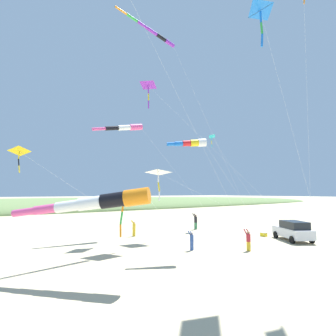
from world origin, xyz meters
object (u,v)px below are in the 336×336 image
(person_bystander_far, at_px, (134,227))
(kite_windsock_magenta_far_left, at_px, (192,143))
(kite_windsock_rainbow_low_near, at_px, (155,34))
(kite_delta_white_trailing, at_px, (212,137))
(kite_windsock_purple_drifting, at_px, (98,202))
(kite_delta_red_high_left, at_px, (159,172))
(kite_delta_checkered_midright, at_px, (124,198))
(kite_delta_long_streamer_right, at_px, (260,11))
(kite_windsock_orange_high_right, at_px, (125,128))
(cooler_box, at_px, (264,234))
(kite_delta_blue_topmost, at_px, (21,152))
(person_adult_flyer, at_px, (196,221))
(person_child_green_jacket, at_px, (248,239))
(parked_car, at_px, (293,230))
(kite_delta_teal_far_right, at_px, (148,86))
(person_child_grey_jacket, at_px, (192,240))

(person_bystander_far, height_order, kite_windsock_magenta_far_left, kite_windsock_magenta_far_left)
(kite_windsock_rainbow_low_near, xyz_separation_m, kite_delta_white_trailing, (4.54, -11.91, -7.84))
(kite_windsock_purple_drifting, height_order, kite_delta_white_trailing, kite_delta_white_trailing)
(kite_windsock_purple_drifting, distance_m, kite_delta_white_trailing, 24.19)
(kite_delta_red_high_left, bearing_deg, kite_windsock_magenta_far_left, 169.64)
(kite_delta_checkered_midright, distance_m, kite_delta_long_streamer_right, 15.94)
(kite_windsock_orange_high_right, height_order, kite_windsock_purple_drifting, kite_windsock_orange_high_right)
(cooler_box, distance_m, person_bystander_far, 13.53)
(kite_delta_blue_topmost, xyz_separation_m, kite_delta_white_trailing, (4.83, -22.76, 4.72))
(kite_windsock_rainbow_low_near, height_order, kite_delta_red_high_left, kite_windsock_rainbow_low_near)
(kite_delta_long_streamer_right, height_order, kite_windsock_purple_drifting, kite_delta_long_streamer_right)
(cooler_box, height_order, kite_windsock_purple_drifting, kite_windsock_purple_drifting)
(person_adult_flyer, relative_size, person_child_green_jacket, 1.18)
(parked_car, relative_size, kite_windsock_purple_drifting, 0.36)
(person_adult_flyer, relative_size, kite_delta_white_trailing, 0.16)
(kite_delta_checkered_midright, relative_size, kite_windsock_orange_high_right, 0.92)
(kite_delta_teal_far_right, distance_m, kite_windsock_rainbow_low_near, 5.19)
(kite_delta_checkered_midright, bearing_deg, person_adult_flyer, -64.64)
(cooler_box, height_order, person_bystander_far, person_bystander_far)
(kite_delta_red_high_left, bearing_deg, kite_delta_white_trailing, -72.44)
(kite_windsock_orange_high_right, distance_m, kite_windsock_purple_drifting, 16.11)
(cooler_box, relative_size, kite_delta_blue_topmost, 0.05)
(parked_car, bearing_deg, kite_delta_red_high_left, 53.65)
(cooler_box, xyz_separation_m, kite_windsock_magenta_far_left, (-1.96, 11.35, 8.06))
(kite_delta_checkered_midright, xyz_separation_m, kite_delta_teal_far_right, (4.76, -4.97, 11.98))
(person_bystander_far, distance_m, kite_delta_checkered_midright, 7.78)
(person_bystander_far, bearing_deg, kite_windsock_rainbow_low_near, 175.88)
(kite_windsock_purple_drifting, bearing_deg, kite_delta_blue_topmost, 24.25)
(person_child_grey_jacket, bearing_deg, kite_delta_blue_topmost, 72.16)
(kite_delta_long_streamer_right, xyz_separation_m, kite_delta_white_trailing, (15.46, -10.98, -4.03))
(person_adult_flyer, height_order, kite_delta_teal_far_right, kite_delta_teal_far_right)
(person_adult_flyer, bearing_deg, kite_delta_red_high_left, 114.26)
(kite_windsock_rainbow_low_near, height_order, kite_windsock_magenta_far_left, kite_windsock_rainbow_low_near)
(kite_delta_teal_far_right, xyz_separation_m, kite_delta_red_high_left, (-2.26, 0.09, -9.60))
(parked_car, xyz_separation_m, person_bystander_far, (10.94, 11.17, -0.04))
(person_child_grey_jacket, distance_m, kite_windsock_orange_high_right, 14.30)
(kite_windsock_orange_high_right, bearing_deg, person_bystander_far, -133.98)
(kite_delta_checkered_midright, relative_size, kite_windsock_rainbow_low_near, 0.58)
(kite_delta_white_trailing, height_order, kite_windsock_magenta_far_left, kite_delta_white_trailing)
(kite_windsock_purple_drifting, bearing_deg, kite_delta_white_trailing, -59.93)
(kite_delta_blue_topmost, distance_m, kite_windsock_orange_high_right, 12.53)
(kite_delta_long_streamer_right, bearing_deg, kite_delta_blue_topmost, 47.93)
(kite_windsock_purple_drifting, relative_size, kite_delta_teal_far_right, 0.78)
(parked_car, distance_m, person_bystander_far, 15.63)
(kite_delta_white_trailing, bearing_deg, person_child_grey_jacket, 128.08)
(kite_windsock_rainbow_low_near, bearing_deg, person_child_grey_jacket, -167.38)
(cooler_box, distance_m, kite_delta_red_high_left, 12.76)
(person_adult_flyer, relative_size, kite_windsock_purple_drifting, 0.15)
(person_child_green_jacket, height_order, person_bystander_far, person_child_green_jacket)
(kite_delta_blue_topmost, bearing_deg, kite_windsock_purple_drifting, -155.75)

